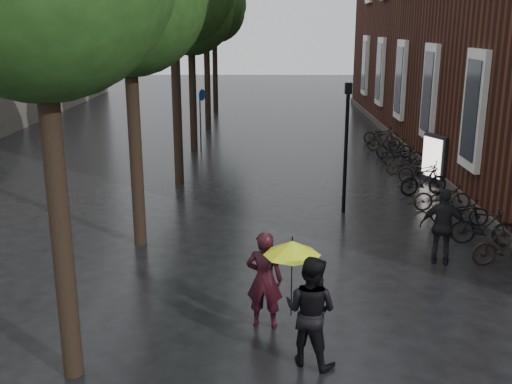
{
  "coord_description": "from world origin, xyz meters",
  "views": [
    {
      "loc": [
        -0.91,
        -7.56,
        5.52
      ],
      "look_at": [
        -1.08,
        5.61,
        1.8
      ],
      "focal_mm": 42.0,
      "sensor_mm": 36.0,
      "label": 1
    }
  ],
  "objects_px": {
    "person_burgundy": "(264,280)",
    "ad_lightbox": "(435,159)",
    "pedestrian_walking": "(443,227)",
    "person_black": "(311,311)",
    "parked_bicycles": "(420,172)",
    "lamp_post": "(346,135)"
  },
  "relations": [
    {
      "from": "ad_lightbox",
      "to": "lamp_post",
      "type": "height_order",
      "value": "lamp_post"
    },
    {
      "from": "person_black",
      "to": "pedestrian_walking",
      "type": "xyz_separation_m",
      "value": [
        3.45,
        4.38,
        -0.03
      ]
    },
    {
      "from": "person_burgundy",
      "to": "person_black",
      "type": "xyz_separation_m",
      "value": [
        0.76,
        -1.27,
        0.01
      ]
    },
    {
      "from": "pedestrian_walking",
      "to": "parked_bicycles",
      "type": "bearing_deg",
      "value": -81.72
    },
    {
      "from": "person_black",
      "to": "pedestrian_walking",
      "type": "height_order",
      "value": "person_black"
    },
    {
      "from": "person_burgundy",
      "to": "ad_lightbox",
      "type": "xyz_separation_m",
      "value": [
        6.12,
        10.72,
        -0.08
      ]
    },
    {
      "from": "person_burgundy",
      "to": "lamp_post",
      "type": "relative_size",
      "value": 0.48
    },
    {
      "from": "person_black",
      "to": "ad_lightbox",
      "type": "xyz_separation_m",
      "value": [
        5.36,
        11.99,
        -0.09
      ]
    },
    {
      "from": "ad_lightbox",
      "to": "lamp_post",
      "type": "relative_size",
      "value": 0.44
    },
    {
      "from": "pedestrian_walking",
      "to": "ad_lightbox",
      "type": "height_order",
      "value": "pedestrian_walking"
    },
    {
      "from": "parked_bicycles",
      "to": "lamp_post",
      "type": "height_order",
      "value": "lamp_post"
    },
    {
      "from": "person_burgundy",
      "to": "pedestrian_walking",
      "type": "bearing_deg",
      "value": -134.32
    },
    {
      "from": "person_burgundy",
      "to": "ad_lightbox",
      "type": "bearing_deg",
      "value": -110.49
    },
    {
      "from": "person_black",
      "to": "parked_bicycles",
      "type": "relative_size",
      "value": 0.12
    },
    {
      "from": "person_burgundy",
      "to": "pedestrian_walking",
      "type": "height_order",
      "value": "person_burgundy"
    },
    {
      "from": "pedestrian_walking",
      "to": "person_black",
      "type": "bearing_deg",
      "value": 70.16
    },
    {
      "from": "person_burgundy",
      "to": "person_black",
      "type": "bearing_deg",
      "value": 130.08
    },
    {
      "from": "lamp_post",
      "to": "person_burgundy",
      "type": "bearing_deg",
      "value": -108.71
    },
    {
      "from": "lamp_post",
      "to": "parked_bicycles",
      "type": "bearing_deg",
      "value": 46.67
    },
    {
      "from": "pedestrian_walking",
      "to": "parked_bicycles",
      "type": "distance_m",
      "value": 7.4
    },
    {
      "from": "parked_bicycles",
      "to": "lamp_post",
      "type": "distance_m",
      "value": 4.9
    },
    {
      "from": "person_black",
      "to": "parked_bicycles",
      "type": "bearing_deg",
      "value": -82.99
    }
  ]
}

